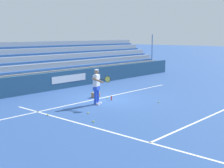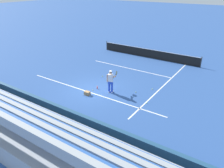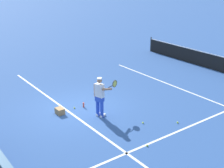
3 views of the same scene
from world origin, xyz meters
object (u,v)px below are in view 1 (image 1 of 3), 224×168
(water_bottle, at_px, (111,98))
(ball_box_cardboard, at_px, (96,95))
(tennis_ball_on_baseline, at_px, (107,98))
(tennis_ball_midcourt, at_px, (88,113))
(tennis_ball_toward_net, at_px, (48,115))
(tennis_player, at_px, (97,86))
(tennis_ball_near_player, at_px, (93,121))
(tennis_ball_stray_back, at_px, (159,102))

(water_bottle, bearing_deg, ball_box_cardboard, -91.12)
(tennis_ball_on_baseline, bearing_deg, tennis_ball_midcourt, 27.74)
(tennis_ball_toward_net, relative_size, water_bottle, 0.30)
(tennis_player, relative_size, tennis_ball_midcourt, 25.98)
(tennis_player, relative_size, water_bottle, 7.80)
(ball_box_cardboard, distance_m, tennis_ball_toward_net, 4.34)
(tennis_ball_near_player, distance_m, water_bottle, 4.22)
(ball_box_cardboard, relative_size, tennis_ball_toward_net, 6.06)
(tennis_ball_stray_back, xyz_separation_m, tennis_ball_on_baseline, (0.97, -2.60, 0.00))
(tennis_player, height_order, ball_box_cardboard, tennis_player)
(tennis_ball_toward_net, xyz_separation_m, tennis_ball_stray_back, (-5.22, 2.10, 0.00))
(tennis_ball_stray_back, bearing_deg, ball_box_cardboard, -72.38)
(tennis_ball_midcourt, relative_size, tennis_ball_on_baseline, 1.00)
(tennis_ball_toward_net, distance_m, tennis_ball_near_player, 2.23)
(tennis_ball_toward_net, distance_m, tennis_ball_midcourt, 1.71)
(tennis_ball_toward_net, bearing_deg, ball_box_cardboard, -163.09)
(tennis_player, relative_size, tennis_ball_on_baseline, 25.98)
(tennis_ball_stray_back, height_order, tennis_ball_on_baseline, same)
(ball_box_cardboard, relative_size, tennis_ball_stray_back, 6.06)
(tennis_ball_midcourt, height_order, water_bottle, water_bottle)
(tennis_player, height_order, water_bottle, tennis_player)
(tennis_ball_stray_back, bearing_deg, water_bottle, -63.52)
(tennis_ball_near_player, bearing_deg, ball_box_cardboard, -136.36)
(tennis_ball_midcourt, xyz_separation_m, tennis_ball_stray_back, (-3.85, 1.08, 0.00))
(tennis_ball_near_player, bearing_deg, tennis_ball_midcourt, -125.41)
(tennis_ball_near_player, bearing_deg, tennis_ball_toward_net, -75.51)
(ball_box_cardboard, bearing_deg, tennis_player, 46.76)
(tennis_ball_toward_net, bearing_deg, tennis_ball_near_player, 104.49)
(tennis_player, xyz_separation_m, tennis_ball_midcourt, (1.57, 1.00, -0.86))
(tennis_player, distance_m, ball_box_cardboard, 1.92)
(tennis_ball_stray_back, relative_size, tennis_ball_near_player, 1.00)
(tennis_player, bearing_deg, tennis_ball_stray_back, 137.50)
(tennis_ball_midcourt, distance_m, tennis_ball_stray_back, 4.00)
(tennis_player, bearing_deg, water_bottle, -174.80)
(tennis_ball_midcourt, xyz_separation_m, tennis_ball_on_baseline, (-2.88, -1.51, 0.00))
(tennis_ball_toward_net, xyz_separation_m, water_bottle, (-4.13, -0.09, 0.08))
(tennis_ball_midcourt, relative_size, tennis_ball_stray_back, 1.00)
(tennis_ball_stray_back, distance_m, tennis_ball_near_player, 4.66)
(tennis_ball_on_baseline, bearing_deg, tennis_ball_stray_back, 110.50)
(ball_box_cardboard, distance_m, tennis_ball_midcourt, 3.60)
(tennis_ball_stray_back, bearing_deg, tennis_ball_near_player, 0.72)
(tennis_player, relative_size, tennis_ball_toward_net, 25.98)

